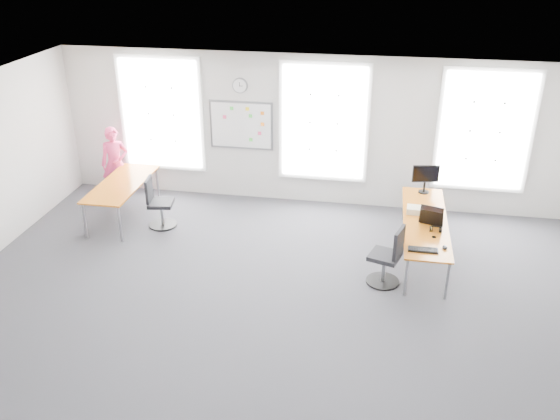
% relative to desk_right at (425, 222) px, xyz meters
% --- Properties ---
extents(floor, '(10.00, 10.00, 0.00)m').
position_rel_desk_right_xyz_m(floor, '(-2.25, -2.13, -0.62)').
color(floor, '#2D2C32').
rests_on(floor, ground).
extents(ceiling, '(10.00, 10.00, 0.00)m').
position_rel_desk_right_xyz_m(ceiling, '(-2.25, -2.13, 2.38)').
color(ceiling, white).
rests_on(ceiling, ground).
extents(wall_back, '(10.00, 0.00, 10.00)m').
position_rel_desk_right_xyz_m(wall_back, '(-2.25, 1.87, 0.88)').
color(wall_back, silver).
rests_on(wall_back, ground).
extents(window_left, '(1.60, 0.06, 2.20)m').
position_rel_desk_right_xyz_m(window_left, '(-5.25, 1.84, 1.08)').
color(window_left, white).
rests_on(window_left, wall_back).
extents(window_mid, '(1.60, 0.06, 2.20)m').
position_rel_desk_right_xyz_m(window_mid, '(-1.95, 1.84, 1.08)').
color(window_mid, white).
rests_on(window_mid, wall_back).
extents(window_right, '(1.60, 0.06, 2.20)m').
position_rel_desk_right_xyz_m(window_right, '(1.05, 1.84, 1.08)').
color(window_right, white).
rests_on(window_right, wall_back).
extents(desk_right, '(0.73, 2.74, 0.67)m').
position_rel_desk_right_xyz_m(desk_right, '(0.00, 0.00, 0.00)').
color(desk_right, '#B56418').
rests_on(desk_right, ground).
extents(desk_left, '(0.79, 1.99, 0.73)m').
position_rel_desk_right_xyz_m(desk_left, '(-5.64, 0.48, 0.04)').
color(desk_left, '#B56418').
rests_on(desk_left, ground).
extents(chair_right, '(0.57, 0.57, 1.00)m').
position_rel_desk_right_xyz_m(chair_right, '(-0.58, -1.02, -0.19)').
color(chair_right, black).
rests_on(chair_right, ground).
extents(chair_left, '(0.52, 0.52, 0.97)m').
position_rel_desk_right_xyz_m(chair_left, '(-4.85, 0.26, -0.20)').
color(chair_left, black).
rests_on(chair_left, ground).
extents(person, '(0.65, 0.55, 1.52)m').
position_rel_desk_right_xyz_m(person, '(-6.14, 1.32, 0.14)').
color(person, '#EC3B75').
rests_on(person, ground).
extents(whiteboard, '(1.20, 0.03, 0.90)m').
position_rel_desk_right_xyz_m(whiteboard, '(-3.60, 1.84, 0.93)').
color(whiteboard, white).
rests_on(whiteboard, wall_back).
extents(wall_clock, '(0.30, 0.04, 0.30)m').
position_rel_desk_right_xyz_m(wall_clock, '(-3.60, 1.84, 1.73)').
color(wall_clock, gray).
rests_on(wall_clock, wall_back).
extents(keyboard, '(0.45, 0.17, 0.02)m').
position_rel_desk_right_xyz_m(keyboard, '(-0.08, -1.07, 0.05)').
color(keyboard, black).
rests_on(keyboard, desk_right).
extents(mouse, '(0.11, 0.14, 0.05)m').
position_rel_desk_right_xyz_m(mouse, '(0.25, -0.95, 0.07)').
color(mouse, black).
rests_on(mouse, desk_right).
extents(lens_cap, '(0.08, 0.08, 0.01)m').
position_rel_desk_right_xyz_m(lens_cap, '(0.11, -0.60, 0.05)').
color(lens_cap, black).
rests_on(lens_cap, desk_right).
extents(headphones, '(0.19, 0.10, 0.11)m').
position_rel_desk_right_xyz_m(headphones, '(0.14, -0.41, 0.09)').
color(headphones, black).
rests_on(headphones, desk_right).
extents(laptop_sleeve, '(0.39, 0.31, 0.31)m').
position_rel_desk_right_xyz_m(laptop_sleeve, '(0.08, -0.17, 0.20)').
color(laptop_sleeve, black).
rests_on(laptop_sleeve, desk_right).
extents(paper_stack, '(0.33, 0.26, 0.11)m').
position_rel_desk_right_xyz_m(paper_stack, '(-0.15, 0.26, 0.10)').
color(paper_stack, beige).
rests_on(paper_stack, desk_right).
extents(monitor, '(0.48, 0.20, 0.54)m').
position_rel_desk_right_xyz_m(monitor, '(0.02, 1.16, 0.37)').
color(monitor, black).
rests_on(monitor, desk_right).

